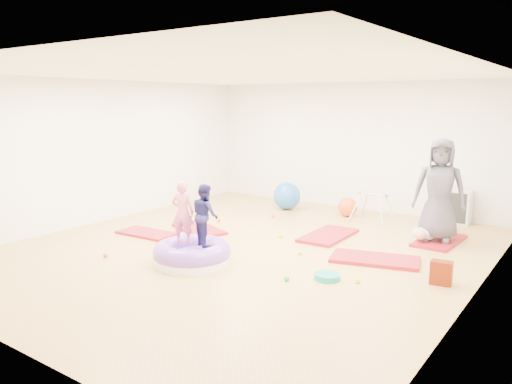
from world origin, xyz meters
The scene contains 19 objects.
room centered at (0.00, 0.00, 1.40)m, with size 7.01×8.01×2.81m.
gym_mat_front_left centered at (-2.00, -0.31, 0.02)m, with size 1.08×0.54×0.04m, color #A50026.
gym_mat_mid_left centered at (-1.42, 0.46, 0.02)m, with size 1.17×0.58×0.05m, color #A50026.
gym_mat_center_back centered at (0.77, 1.44, 0.03)m, with size 1.29×0.64×0.05m, color #A50026.
gym_mat_right centered at (1.98, 0.61, 0.03)m, with size 1.29×0.65×0.05m, color #A50026.
gym_mat_rear_right centered at (2.48, 2.24, 0.03)m, with size 1.20×0.60×0.05m, color #A50026.
inflatable_cushion centered at (-0.20, -1.06, 0.14)m, with size 1.16×1.16×0.36m.
child_pink centered at (-0.37, -1.06, 0.81)m, with size 0.34×0.23×0.94m, color #F56A83.
child_navy centered at (-0.02, -0.95, 0.79)m, with size 0.44×0.35×0.91m, color #1D1B52.
adult_caregiver centered at (2.44, 2.17, 0.92)m, with size 0.85×0.55×1.74m, color #43434E.
infant centered at (2.27, 1.99, 0.17)m, with size 0.39×0.39×0.23m.
ball_pit_balls centered at (-0.11, 0.18, 0.04)m, with size 3.76×3.82×0.07m.
exercise_ball_blue centered at (-1.07, 3.01, 0.30)m, with size 0.61×0.61×0.61m, color blue.
exercise_ball_orange centered at (0.35, 3.14, 0.20)m, with size 0.40×0.40×0.40m, color #EA551D.
infant_play_gym centered at (0.95, 3.01, 0.38)m, with size 0.74×0.71×0.57m.
cube_shelf centered at (2.29, 3.79, 0.34)m, with size 0.68×0.34×0.68m.
balance_disc centered at (1.75, -0.52, 0.04)m, with size 0.35×0.35×0.08m, color teal.
backpack centered at (3.06, 0.18, 0.16)m, with size 0.27×0.17×0.32m, color #B62C04.
yellow_toy centered at (-0.74, -0.99, 0.01)m, with size 0.18×0.18×0.03m, color yellow.
Camera 1 is at (4.68, -6.32, 2.36)m, focal length 35.00 mm.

